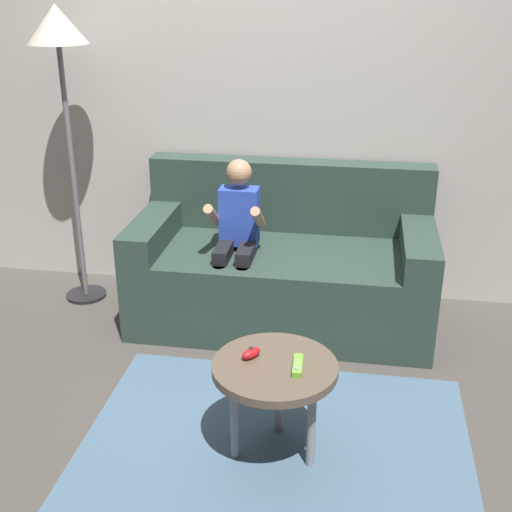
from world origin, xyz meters
name	(u,v)px	position (x,y,z in m)	size (l,w,h in m)	color
ground_plane	(218,426)	(0.00, 0.00, 0.00)	(10.18, 10.18, 0.00)	#4C4742
wall_back	(268,84)	(0.00, 1.46, 1.25)	(5.09, 0.05, 2.50)	beige
couch	(283,268)	(0.15, 1.06, 0.30)	(1.63, 0.80, 0.85)	#2D4238
person_seated_on_couch	(237,236)	(-0.08, 0.89, 0.55)	(0.29, 0.36, 0.94)	black
coffee_table	(275,375)	(0.27, -0.13, 0.38)	(0.49, 0.49, 0.43)	brown
area_rug	(274,452)	(0.27, -0.14, 0.00)	(1.62, 1.31, 0.01)	slate
game_remote_lime_near_edge	(298,366)	(0.36, -0.15, 0.44)	(0.04, 0.14, 0.03)	#72C638
nunchuk_red	(251,353)	(0.17, -0.10, 0.45)	(0.09, 0.10, 0.05)	red
floor_lamp	(59,49)	(-1.07, 1.12, 1.46)	(0.32, 0.32, 1.68)	black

